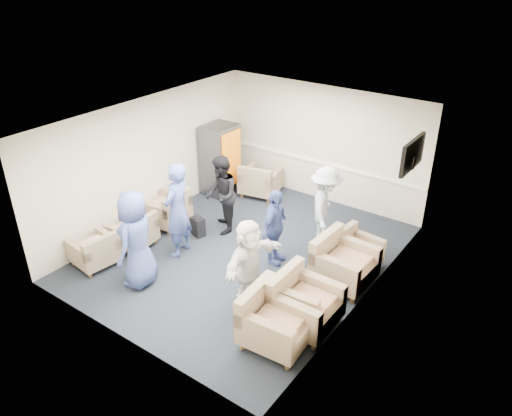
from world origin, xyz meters
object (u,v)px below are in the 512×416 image
Objects in this scene: armchair_right_midnear at (302,304)px; person_back_right at (325,208)px; armchair_left_far at (167,211)px; person_mid_left at (177,210)px; person_back_left at (221,195)px; armchair_left_near at (96,252)px; armchair_right_far at (355,251)px; person_front_right at (249,261)px; armchair_left_mid at (135,234)px; vending_machine at (221,160)px; armchair_right_midfar at (341,264)px; person_front_left at (136,239)px; armchair_corner at (260,182)px; person_mid_right at (275,227)px; armchair_right_near at (274,322)px.

person_back_right is at bearing 20.89° from armchair_right_midnear.
person_mid_left reaches higher than armchair_left_far.
armchair_left_near is at bearing -66.50° from person_back_left.
armchair_left_near is at bearing 132.28° from armchair_right_far.
person_front_right reaches higher than armchair_left_near.
person_back_left is 2.37m from person_front_right.
vending_machine is at bearing 176.98° from armchair_left_mid.
person_front_left reaches higher than armchair_right_midfar.
person_back_left is at bearing -50.42° from vending_machine.
vending_machine is at bearing 177.70° from person_back_left.
person_front_left is at bearing 82.68° from armchair_corner.
person_mid_left is (0.88, 0.36, 0.64)m from armchair_left_mid.
person_front_left reaches higher than armchair_right_midnear.
armchair_right_midfar is at bearing 0.44° from armchair_right_midnear.
armchair_left_near is 0.87m from armchair_left_mid.
armchair_left_far is 3.14m from person_front_right.
armchair_left_near is 0.50× the size of person_back_right.
vending_machine is 2.82m from person_mid_left.
person_front_left is (0.98, -0.76, 0.59)m from armchair_left_mid.
armchair_left_mid is 1.02× the size of armchair_right_far.
armchair_left_mid is 3.88m from armchair_right_midnear.
person_mid_left reaches higher than person_back_left.
person_mid_right is (2.55, 1.17, 0.45)m from armchair_left_mid.
armchair_left_far is 0.49× the size of person_mid_left.
armchair_right_midfar is 0.59× the size of vending_machine.
armchair_right_midnear reaches higher than armchair_left_near.
person_front_left reaches higher than person_back_right.
armchair_right_midfar is 0.53× the size of person_mid_left.
person_back_left is (0.02, 2.28, -0.07)m from person_front_left.
armchair_left_far is 0.92× the size of armchair_corner.
armchair_left_far is at bearing -135.49° from person_mid_left.
armchair_right_near is 0.60× the size of vending_machine.
person_front_right is at bearing 65.09° from armchair_left_far.
armchair_right_far is 2.24m from person_front_right.
person_mid_right is (-1.29, -0.78, 0.45)m from armchair_right_far.
person_front_left is at bearing 25.82° from armchair_left_far.
armchair_right_midfar is 0.59× the size of person_back_right.
armchair_left_far is at bearing 74.73° from armchair_right_midnear.
person_mid_right is at bearing 15.58° from person_front_right.
armchair_right_midnear is 3.08m from person_mid_left.
armchair_left_mid is 0.57× the size of person_front_right.
vending_machine is at bearing 70.49° from armchair_right_midfar.
armchair_left_near is 0.47× the size of person_front_left.
person_front_right is (-0.18, -2.26, -0.09)m from person_back_right.
person_mid_right is at bearing 35.40° from person_back_left.
person_mid_left reaches higher than person_back_right.
armchair_right_midfar is (0.12, 1.96, 0.00)m from armchair_right_near.
person_mid_left is at bearing 50.35° from armchair_left_far.
armchair_right_midnear is 4.68m from armchair_corner.
person_mid_left is 1.17m from person_back_left.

